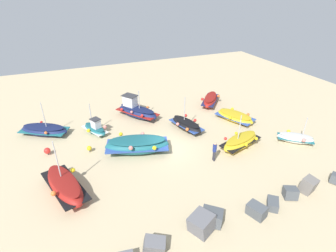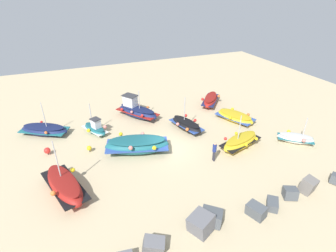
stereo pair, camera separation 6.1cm
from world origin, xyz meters
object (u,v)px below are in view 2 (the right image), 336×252
object	(u,v)px
mooring_buoy_0	(89,148)
mooring_buoy_1	(47,151)
fishing_boat_2	(44,130)
fishing_boat_1	(95,128)
fishing_boat_9	(137,111)
fishing_boat_0	(240,142)
fishing_boat_8	(295,138)
person_walking	(214,150)
fishing_boat_4	(186,125)
fishing_boat_6	(137,145)
fishing_boat_7	(65,185)
fishing_boat_5	(210,100)
fishing_boat_3	(235,117)

from	to	relation	value
mooring_buoy_0	mooring_buoy_1	size ratio (longest dim) A/B	0.87
fishing_boat_2	fishing_boat_1	bearing A→B (deg)	-168.27
fishing_boat_1	fishing_boat_9	xyz separation A→B (m)	(-4.68, -1.83, 0.25)
fishing_boat_0	fishing_boat_8	xyz separation A→B (m)	(-5.11, 1.22, -0.14)
fishing_boat_2	fishing_boat_9	size ratio (longest dim) A/B	0.97
person_walking	fishing_boat_4	bearing A→B (deg)	88.78
fishing_boat_4	fishing_boat_6	distance (m)	5.93
mooring_buoy_1	fishing_boat_4	bearing A→B (deg)	177.91
fishing_boat_8	mooring_buoy_0	size ratio (longest dim) A/B	5.37
fishing_boat_2	fishing_boat_0	bearing A→B (deg)	-178.40
fishing_boat_7	fishing_boat_9	bearing A→B (deg)	122.57
fishing_boat_6	fishing_boat_1	bearing A→B (deg)	-41.58
fishing_boat_7	person_walking	distance (m)	11.43
fishing_boat_2	fishing_boat_4	distance (m)	13.65
fishing_boat_0	person_walking	size ratio (longest dim) A/B	2.55
fishing_boat_4	fishing_boat_8	xyz separation A→B (m)	(-8.14, 5.88, -0.10)
fishing_boat_4	person_walking	bearing A→B (deg)	-18.15
fishing_boat_4	mooring_buoy_1	world-z (taller)	fishing_boat_4
fishing_boat_9	fishing_boat_7	bearing A→B (deg)	105.53
fishing_boat_0	fishing_boat_2	world-z (taller)	fishing_boat_2
person_walking	fishing_boat_5	bearing A→B (deg)	61.73
fishing_boat_1	fishing_boat_8	world-z (taller)	fishing_boat_1
fishing_boat_0	fishing_boat_9	world-z (taller)	fishing_boat_0
fishing_boat_3	fishing_boat_7	world-z (taller)	fishing_boat_7
fishing_boat_9	mooring_buoy_0	world-z (taller)	fishing_boat_9
fishing_boat_6	fishing_boat_7	distance (m)	6.69
fishing_boat_2	person_walking	size ratio (longest dim) A/B	2.79
fishing_boat_6	fishing_boat_7	world-z (taller)	fishing_boat_7
fishing_boat_3	fishing_boat_8	world-z (taller)	fishing_boat_8
fishing_boat_7	fishing_boat_4	bearing A→B (deg)	95.29
fishing_boat_1	mooring_buoy_1	xyz separation A→B (m)	(4.30, 2.23, -0.09)
fishing_boat_0	fishing_boat_2	distance (m)	18.31
fishing_boat_7	person_walking	world-z (taller)	fishing_boat_7
fishing_boat_2	fishing_boat_7	bearing A→B (deg)	129.29
fishing_boat_4	fishing_boat_5	size ratio (longest dim) A/B	1.02
mooring_buoy_1	fishing_boat_7	bearing A→B (deg)	101.94
fishing_boat_3	fishing_boat_7	distance (m)	17.81
fishing_boat_1	person_walking	distance (m)	11.66
fishing_boat_1	fishing_boat_2	bearing A→B (deg)	-134.84
person_walking	fishing_boat_6	bearing A→B (deg)	147.40
fishing_boat_6	mooring_buoy_1	size ratio (longest dim) A/B	8.44
fishing_boat_2	fishing_boat_9	distance (m)	9.22
fishing_boat_4	fishing_boat_7	world-z (taller)	fishing_boat_7
fishing_boat_0	fishing_boat_1	distance (m)	13.62
fishing_boat_6	mooring_buoy_0	size ratio (longest dim) A/B	9.74
fishing_boat_1	mooring_buoy_0	size ratio (longest dim) A/B	5.42
fishing_boat_1	fishing_boat_6	distance (m)	5.48
fishing_boat_5	fishing_boat_8	distance (m)	10.74
fishing_boat_3	mooring_buoy_1	world-z (taller)	fishing_boat_3
fishing_boat_7	mooring_buoy_0	bearing A→B (deg)	136.48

